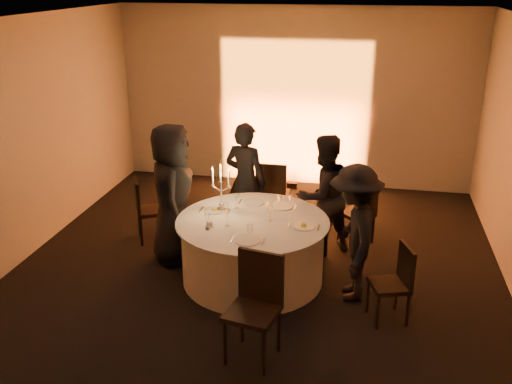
% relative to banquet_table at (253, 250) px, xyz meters
% --- Properties ---
extents(floor, '(7.00, 7.00, 0.00)m').
position_rel_banquet_table_xyz_m(floor, '(0.00, 0.00, -0.38)').
color(floor, black).
rests_on(floor, ground).
extents(ceiling, '(7.00, 7.00, 0.00)m').
position_rel_banquet_table_xyz_m(ceiling, '(0.00, 0.00, 2.62)').
color(ceiling, silver).
rests_on(ceiling, wall_back).
extents(wall_back, '(7.00, 0.00, 7.00)m').
position_rel_banquet_table_xyz_m(wall_back, '(0.00, 3.50, 1.12)').
color(wall_back, '#ABA49F').
rests_on(wall_back, floor).
extents(wall_front, '(7.00, 0.00, 7.00)m').
position_rel_banquet_table_xyz_m(wall_front, '(0.00, -3.50, 1.12)').
color(wall_front, '#ABA49F').
rests_on(wall_front, floor).
extents(wall_left, '(0.00, 7.00, 7.00)m').
position_rel_banquet_table_xyz_m(wall_left, '(-3.00, 0.00, 1.12)').
color(wall_left, '#ABA49F').
rests_on(wall_left, floor).
extents(uplighter_fixture, '(0.25, 0.12, 0.10)m').
position_rel_banquet_table_xyz_m(uplighter_fixture, '(0.00, 3.20, -0.33)').
color(uplighter_fixture, black).
rests_on(uplighter_fixture, floor).
extents(banquet_table, '(1.80, 1.80, 0.77)m').
position_rel_banquet_table_xyz_m(banquet_table, '(0.00, 0.00, 0.00)').
color(banquet_table, black).
rests_on(banquet_table, floor).
extents(chair_left, '(0.52, 0.52, 0.89)m').
position_rel_banquet_table_xyz_m(chair_left, '(-1.65, 0.77, 0.11)').
color(chair_left, black).
rests_on(chair_left, floor).
extents(chair_back_left, '(0.45, 0.45, 1.00)m').
position_rel_banquet_table_xyz_m(chair_back_left, '(-0.03, 1.52, 0.18)').
color(chair_back_left, black).
rests_on(chair_back_left, floor).
extents(chair_back_right, '(0.54, 0.54, 0.87)m').
position_rel_banquet_table_xyz_m(chair_back_right, '(1.23, 1.23, 0.10)').
color(chair_back_right, black).
rests_on(chair_back_right, floor).
extents(chair_right, '(0.48, 0.48, 0.85)m').
position_rel_banquet_table_xyz_m(chair_right, '(1.64, -0.54, 0.09)').
color(chair_right, black).
rests_on(chair_right, floor).
extents(chair_front, '(0.54, 0.54, 1.05)m').
position_rel_banquet_table_xyz_m(chair_front, '(0.32, -1.41, 0.21)').
color(chair_front, black).
rests_on(chair_front, floor).
extents(guest_left, '(0.79, 1.00, 1.79)m').
position_rel_banquet_table_xyz_m(guest_left, '(-1.08, 0.32, 0.51)').
color(guest_left, black).
rests_on(guest_left, floor).
extents(guest_back_left, '(0.68, 0.54, 1.64)m').
position_rel_banquet_table_xyz_m(guest_back_left, '(-0.34, 1.16, 0.44)').
color(guest_back_left, black).
rests_on(guest_back_left, floor).
extents(guest_back_right, '(0.99, 0.97, 1.60)m').
position_rel_banquet_table_xyz_m(guest_back_right, '(0.74, 0.89, 0.42)').
color(guest_back_right, black).
rests_on(guest_back_right, floor).
extents(guest_right, '(0.72, 1.09, 1.57)m').
position_rel_banquet_table_xyz_m(guest_right, '(1.17, -0.16, 0.40)').
color(guest_right, black).
rests_on(guest_right, floor).
extents(plate_left, '(0.36, 0.25, 0.08)m').
position_rel_banquet_table_xyz_m(plate_left, '(-0.51, 0.19, 0.40)').
color(plate_left, silver).
rests_on(plate_left, banquet_table).
extents(plate_back_left, '(0.36, 0.27, 0.01)m').
position_rel_banquet_table_xyz_m(plate_back_left, '(-0.10, 0.54, 0.39)').
color(plate_back_left, silver).
rests_on(plate_back_left, banquet_table).
extents(plate_back_right, '(0.35, 0.29, 0.01)m').
position_rel_banquet_table_xyz_m(plate_back_right, '(0.26, 0.48, 0.39)').
color(plate_back_right, silver).
rests_on(plate_back_right, banquet_table).
extents(plate_right, '(0.36, 0.25, 0.08)m').
position_rel_banquet_table_xyz_m(plate_right, '(0.61, -0.07, 0.40)').
color(plate_right, silver).
rests_on(plate_right, banquet_table).
extents(plate_front, '(0.36, 0.28, 0.01)m').
position_rel_banquet_table_xyz_m(plate_front, '(0.06, -0.54, 0.39)').
color(plate_front, silver).
rests_on(plate_front, banquet_table).
extents(coffee_cup, '(0.11, 0.11, 0.07)m').
position_rel_banquet_table_xyz_m(coffee_cup, '(-0.45, -0.27, 0.42)').
color(coffee_cup, silver).
rests_on(coffee_cup, banquet_table).
extents(candelabra, '(0.25, 0.12, 0.59)m').
position_rel_banquet_table_xyz_m(candelabra, '(-0.44, 0.23, 0.59)').
color(candelabra, silver).
rests_on(candelabra, banquet_table).
extents(wine_glass_a, '(0.07, 0.07, 0.19)m').
position_rel_banquet_table_xyz_m(wine_glass_a, '(-0.25, -0.21, 0.52)').
color(wine_glass_a, white).
rests_on(wine_glass_a, banquet_table).
extents(wine_glass_b, '(0.07, 0.07, 0.19)m').
position_rel_banquet_table_xyz_m(wine_glass_b, '(-0.27, 0.32, 0.52)').
color(wine_glass_b, white).
rests_on(wine_glass_b, banquet_table).
extents(wine_glass_c, '(0.07, 0.07, 0.19)m').
position_rel_banquet_table_xyz_m(wine_glass_c, '(-0.45, -0.35, 0.52)').
color(wine_glass_c, white).
rests_on(wine_glass_c, banquet_table).
extents(wine_glass_d, '(0.07, 0.07, 0.19)m').
position_rel_banquet_table_xyz_m(wine_glass_d, '(0.21, 0.03, 0.52)').
color(wine_glass_d, white).
rests_on(wine_glass_d, banquet_table).
extents(wine_glass_e, '(0.07, 0.07, 0.19)m').
position_rel_banquet_table_xyz_m(wine_glass_e, '(0.38, 0.40, 0.52)').
color(wine_glass_e, white).
rests_on(wine_glass_e, banquet_table).
extents(wine_glass_f, '(0.07, 0.07, 0.19)m').
position_rel_banquet_table_xyz_m(wine_glass_f, '(0.26, 0.36, 0.52)').
color(wine_glass_f, white).
rests_on(wine_glass_f, banquet_table).
extents(tumbler_a, '(0.07, 0.07, 0.09)m').
position_rel_banquet_table_xyz_m(tumbler_a, '(0.04, -0.33, 0.43)').
color(tumbler_a, white).
rests_on(tumbler_a, banquet_table).
extents(tumbler_b, '(0.07, 0.07, 0.09)m').
position_rel_banquet_table_xyz_m(tumbler_b, '(-0.38, 0.26, 0.43)').
color(tumbler_b, white).
rests_on(tumbler_b, banquet_table).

